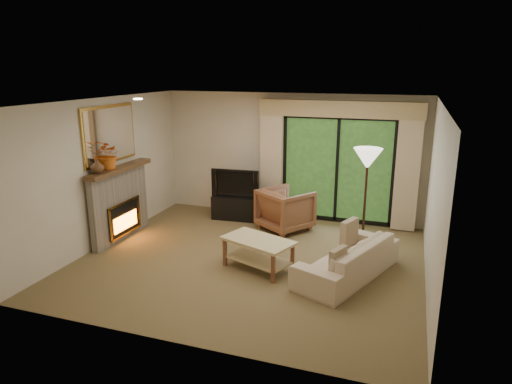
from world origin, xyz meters
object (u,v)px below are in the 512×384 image
(armchair, at_px, (285,209))
(coffee_table, at_px, (258,254))
(media_console, at_px, (237,207))
(sofa, at_px, (348,258))

(armchair, distance_m, coffee_table, 1.91)
(armchair, xyz_separation_m, coffee_table, (0.08, -1.90, -0.16))
(armchair, bearing_deg, media_console, 18.54)
(media_console, height_order, armchair, armchair)
(armchair, distance_m, sofa, 2.25)
(media_console, height_order, sofa, sofa)
(media_console, distance_m, sofa, 3.30)
(sofa, xyz_separation_m, coffee_table, (-1.38, -0.19, -0.04))
(armchair, xyz_separation_m, sofa, (1.46, -1.71, -0.12))
(sofa, bearing_deg, media_console, -106.11)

